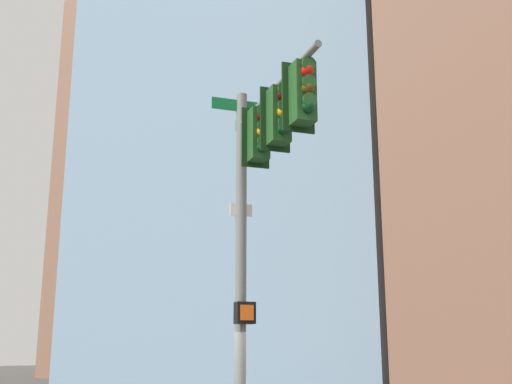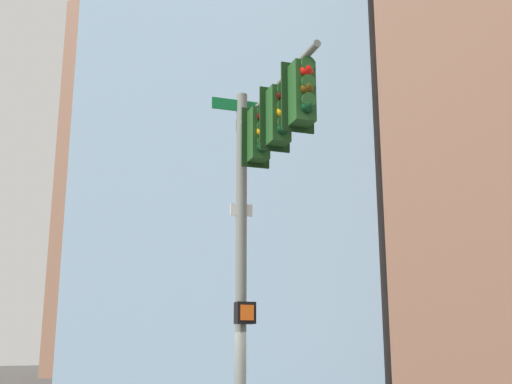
{
  "view_description": "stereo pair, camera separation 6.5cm",
  "coord_description": "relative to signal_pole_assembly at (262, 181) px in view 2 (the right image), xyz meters",
  "views": [
    {
      "loc": [
        -11.31,
        -5.33,
        2.07
      ],
      "look_at": [
        -0.75,
        -0.27,
        5.0
      ],
      "focal_mm": 45.91,
      "sensor_mm": 36.0,
      "label": 1
    },
    {
      "loc": [
        -11.28,
        -5.39,
        2.07
      ],
      "look_at": [
        -0.75,
        -0.27,
        5.0
      ],
      "focal_mm": 45.91,
      "sensor_mm": 36.0,
      "label": 2
    }
  ],
  "objects": [
    {
      "name": "signal_pole_assembly",
      "position": [
        0.0,
        0.0,
        0.0
      ],
      "size": [
        3.19,
        3.16,
        7.28
      ],
      "rotation": [
        0.0,
        0.0,
        3.92
      ],
      "color": "slate",
      "rests_on": "ground_plane"
    },
    {
      "name": "building_brick_farside",
      "position": [
        48.37,
        31.67,
        14.45
      ],
      "size": [
        21.14,
        18.98,
        39.16
      ],
      "primitive_type": "cube",
      "color": "#845B47",
      "rests_on": "ground_plane"
    }
  ]
}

